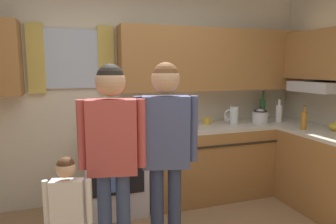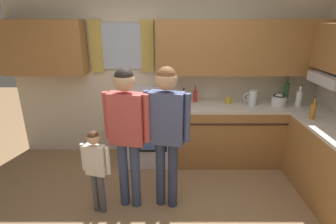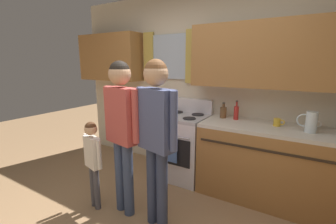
# 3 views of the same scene
# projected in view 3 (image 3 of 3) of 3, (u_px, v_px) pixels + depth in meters

# --- Properties ---
(back_wall_unit) EXTENTS (4.60, 0.42, 2.60)m
(back_wall_unit) POSITION_uv_depth(u_px,v_px,m) (214.00, 73.00, 3.12)
(back_wall_unit) COLOR beige
(back_wall_unit) RESTS_ON ground
(kitchen_counter_run) EXTENTS (2.20, 1.93, 0.90)m
(kitchen_counter_run) POSITION_uv_depth(u_px,v_px,m) (335.00, 193.00, 2.09)
(kitchen_counter_run) COLOR #9E6B38
(kitchen_counter_run) RESTS_ON ground
(stove_oven) EXTENTS (0.66, 0.67, 1.10)m
(stove_oven) POSITION_uv_depth(u_px,v_px,m) (183.00, 145.00, 3.27)
(stove_oven) COLOR silver
(stove_oven) RESTS_ON ground
(bottle_squat_brown) EXTENTS (0.08, 0.08, 0.21)m
(bottle_squat_brown) POSITION_uv_depth(u_px,v_px,m) (223.00, 112.00, 3.02)
(bottle_squat_brown) COLOR brown
(bottle_squat_brown) RESTS_ON kitchen_counter_run
(bottle_sauce_red) EXTENTS (0.06, 0.06, 0.25)m
(bottle_sauce_red) POSITION_uv_depth(u_px,v_px,m) (236.00, 112.00, 2.93)
(bottle_sauce_red) COLOR red
(bottle_sauce_red) RESTS_ON kitchen_counter_run
(mug_mustard_yellow) EXTENTS (0.12, 0.08, 0.09)m
(mug_mustard_yellow) POSITION_uv_depth(u_px,v_px,m) (277.00, 122.00, 2.63)
(mug_mustard_yellow) COLOR gold
(mug_mustard_yellow) RESTS_ON kitchen_counter_run
(mug_ceramic_white) EXTENTS (0.13, 0.08, 0.09)m
(mug_ceramic_white) POSITION_uv_depth(u_px,v_px,m) (313.00, 124.00, 2.55)
(mug_ceramic_white) COLOR white
(mug_ceramic_white) RESTS_ON kitchen_counter_run
(water_pitcher) EXTENTS (0.19, 0.11, 0.22)m
(water_pitcher) POSITION_uv_depth(u_px,v_px,m) (311.00, 122.00, 2.38)
(water_pitcher) COLOR silver
(water_pitcher) RESTS_ON kitchen_counter_run
(adult_holding_child) EXTENTS (0.50, 0.23, 1.63)m
(adult_holding_child) POSITION_uv_depth(u_px,v_px,m) (122.00, 121.00, 2.35)
(adult_holding_child) COLOR #38476B
(adult_holding_child) RESTS_ON ground
(adult_in_plaid) EXTENTS (0.50, 0.24, 1.65)m
(adult_in_plaid) POSITION_uv_depth(u_px,v_px,m) (156.00, 126.00, 2.13)
(adult_in_plaid) COLOR #2D3856
(adult_in_plaid) RESTS_ON ground
(small_child) EXTENTS (0.33, 0.15, 1.00)m
(small_child) POSITION_uv_depth(u_px,v_px,m) (93.00, 155.00, 2.50)
(small_child) COLOR #4C4C56
(small_child) RESTS_ON ground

